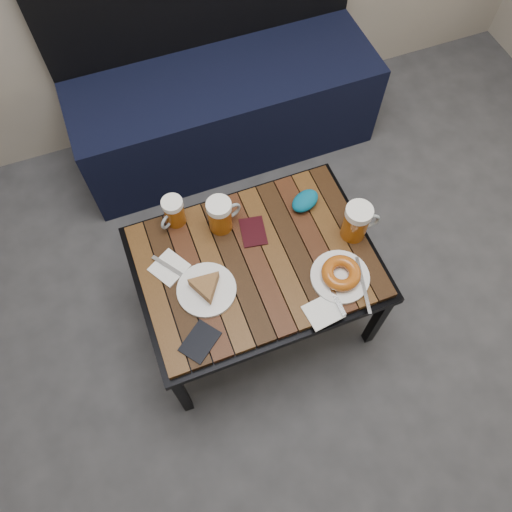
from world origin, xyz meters
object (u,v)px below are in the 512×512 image
object	(u,v)px
bench	(223,100)
beer_mug_centre	(221,215)
beer_mug_left	(174,212)
plate_bagel	(341,275)
passport_navy	(200,342)
passport_burgundy	(253,232)
beer_mug_right	(357,222)
plate_pie	(206,288)
cafe_table	(256,266)
knit_pouch	(305,201)

from	to	relation	value
bench	beer_mug_centre	world-z (taller)	bench
beer_mug_left	plate_bagel	distance (m)	0.62
beer_mug_left	passport_navy	bearing A→B (deg)	47.75
bench	passport_burgundy	world-z (taller)	bench
beer_mug_right	passport_navy	xyz separation A→B (m)	(-0.64, -0.19, -0.07)
plate_bagel	plate_pie	bearing A→B (deg)	165.11
beer_mug_centre	bench	bearing A→B (deg)	58.30
beer_mug_centre	passport_burgundy	xyz separation A→B (m)	(0.10, -0.07, -0.07)
bench	plate_pie	xyz separation A→B (m)	(-0.39, -1.00, 0.22)
beer_mug_right	plate_bagel	size ratio (longest dim) A/B	0.58
plate_pie	plate_bagel	size ratio (longest dim) A/B	0.77
cafe_table	passport_navy	distance (m)	0.35
cafe_table	beer_mug_centre	xyz separation A→B (m)	(-0.07, 0.17, 0.11)
passport_burgundy	knit_pouch	size ratio (longest dim) A/B	1.04
plate_pie	passport_navy	xyz separation A→B (m)	(-0.08, -0.16, -0.02)
bench	knit_pouch	size ratio (longest dim) A/B	12.14
beer_mug_right	passport_burgundy	bearing A→B (deg)	167.14
beer_mug_left	plate_bagel	world-z (taller)	beer_mug_left
bench	beer_mug_right	size ratio (longest dim) A/B	9.30
beer_mug_left	beer_mug_right	world-z (taller)	beer_mug_right
beer_mug_right	plate_bagel	xyz separation A→B (m)	(-0.12, -0.14, -0.05)
beer_mug_right	plate_pie	size ratio (longest dim) A/B	0.75
beer_mug_centre	plate_pie	xyz separation A→B (m)	(-0.13, -0.22, -0.05)
beer_mug_left	plate_pie	size ratio (longest dim) A/B	0.60
cafe_table	plate_bagel	world-z (taller)	plate_bagel
beer_mug_centre	plate_bagel	size ratio (longest dim) A/B	0.54
plate_pie	cafe_table	bearing A→B (deg)	14.27
plate_bagel	passport_navy	distance (m)	0.52
passport_burgundy	plate_pie	bearing A→B (deg)	-134.99
plate_bagel	knit_pouch	world-z (taller)	plate_bagel
plate_pie	beer_mug_centre	bearing A→B (deg)	59.75
beer_mug_right	knit_pouch	bearing A→B (deg)	132.05
beer_mug_centre	plate_bagel	xyz separation A→B (m)	(0.31, -0.34, -0.05)
beer_mug_right	passport_navy	size ratio (longest dim) A/B	1.23
beer_mug_centre	plate_pie	world-z (taller)	beer_mug_centre
passport_burgundy	beer_mug_centre	bearing A→B (deg)	155.88
passport_navy	passport_burgundy	bearing A→B (deg)	99.51
beer_mug_right	plate_bagel	bearing A→B (deg)	-121.49
beer_mug_left	passport_burgundy	world-z (taller)	beer_mug_left
cafe_table	beer_mug_left	xyz separation A→B (m)	(-0.21, 0.25, 0.10)
knit_pouch	plate_pie	bearing A→B (deg)	-155.76
bench	passport_burgundy	distance (m)	0.88
passport_navy	knit_pouch	size ratio (longest dim) A/B	1.06
bench	plate_pie	world-z (taller)	bench
plate_pie	passport_burgundy	distance (m)	0.28
cafe_table	beer_mug_centre	bearing A→B (deg)	110.73
beer_mug_left	beer_mug_centre	world-z (taller)	beer_mug_centre
bench	beer_mug_left	bearing A→B (deg)	-120.40
beer_mug_left	plate_bagel	size ratio (longest dim) A/B	0.46
beer_mug_left	plate_bagel	bearing A→B (deg)	102.39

